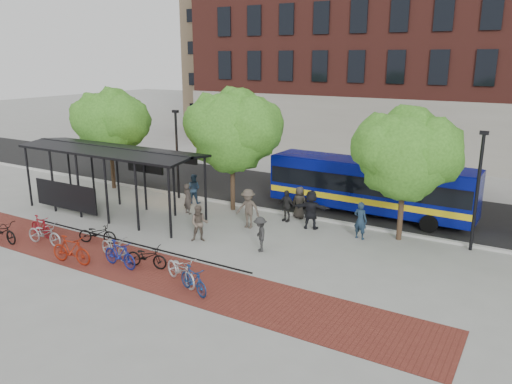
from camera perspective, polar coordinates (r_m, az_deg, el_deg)
The scene contains 31 objects.
ground at distance 22.97m, azimuth -0.90°, elevation -5.22°, with size 160.00×160.00×0.00m, color #9E9E99.
asphalt_street at distance 29.74m, azimuth 7.20°, elevation -0.54°, with size 160.00×8.00×0.01m, color black.
curb at distance 26.25m, azimuth 3.68°, elevation -2.47°, with size 160.00×0.25×0.12m, color #B7B7B2.
brick_strip at distance 20.46m, azimuth -13.23°, elevation -8.28°, with size 24.00×3.00×0.01m, color maroon.
bike_rack_rail at distance 21.90m, azimuth -14.08°, elevation -6.74°, with size 12.00×0.05×0.95m, color black.
bus_shelter at distance 26.86m, azimuth -16.46°, elevation 3.81°, with size 10.60×3.07×3.60m.
tree_a at distance 31.98m, azimuth -16.28°, elevation 7.82°, with size 4.90×4.00×6.18m.
tree_b at distance 26.15m, azimuth -2.53°, elevation 7.38°, with size 5.15×4.20×6.47m.
tree_c at distance 22.64m, azimuth 16.97°, elevation 4.46°, with size 4.66×3.80×5.92m.
lamp_post_left at distance 29.04m, azimuth -9.02°, elevation 4.56°, with size 0.35×0.20×5.12m.
lamp_post_right at distance 22.66m, azimuth 24.00°, elevation 0.42°, with size 0.35×0.20×5.12m.
bus at distance 26.46m, azimuth 12.86°, elevation 0.87°, with size 10.61×2.71×2.85m.
bike_0 at distance 24.99m, azimuth -26.98°, elevation -4.02°, with size 0.66×1.90×1.00m, color black.
bike_1 at distance 25.03m, azimuth -23.40°, elevation -3.60°, with size 0.46×1.61×0.97m, color maroon.
bike_2 at distance 23.84m, azimuth -23.03°, elevation -4.38°, with size 0.69×1.98×1.04m, color #9A9A9C.
bike_4 at distance 23.26m, azimuth -17.69°, elevation -4.51°, with size 0.61×1.74×0.91m, color black.
bike_5 at distance 21.33m, azimuth -20.38°, elevation -6.22°, with size 0.54×1.91×1.15m, color maroon.
bike_6 at distance 21.34m, azimuth -15.89°, elevation -6.07°, with size 0.65×1.86×0.98m, color #959597.
bike_7 at distance 20.40m, azimuth -15.32°, elevation -6.87°, with size 0.50×1.78×1.07m, color navy.
bike_8 at distance 20.14m, azimuth -12.38°, elevation -7.20°, with size 0.61×1.75×0.92m, color black.
bike_10 at distance 18.55m, azimuth -8.57°, elevation -8.79°, with size 0.70×2.00×1.05m, color #B5B5B8.
bike_11 at distance 17.80m, azimuth -7.17°, elevation -9.95°, with size 0.46×1.62×0.97m, color navy.
pedestrian_1 at distance 26.40m, azimuth -7.82°, elevation -0.76°, with size 0.60×0.39×1.64m, color #3D3631.
pedestrian_2 at distance 28.28m, azimuth -7.15°, elevation 0.38°, with size 0.82×0.64×1.68m, color #21364E.
pedestrian_3 at distance 23.97m, azimuth -0.90°, elevation -1.91°, with size 1.25×0.72×1.93m, color #4E443A.
pedestrian_4 at distance 25.02m, azimuth 3.49°, elevation -1.57°, with size 0.94×0.39×1.61m, color #252525.
pedestrian_5 at distance 23.99m, azimuth 6.31°, elevation -2.02°, with size 1.76×0.56×1.90m, color black.
pedestrian_6 at distance 25.54m, azimuth 4.99°, elevation -1.20°, with size 0.81×0.53×1.65m, color #37322C.
pedestrian_7 at distance 23.04m, azimuth 11.84°, elevation -3.20°, with size 0.63×0.42×1.74m, color #1C2E42.
pedestrian_8 at distance 22.40m, azimuth -6.49°, elevation -3.60°, with size 0.81×0.63×1.67m, color brown.
pedestrian_9 at distance 21.15m, azimuth 0.47°, elevation -4.85°, with size 0.99×0.57×1.53m, color #2B2B2B.
Camera 1 is at (11.31, -18.32, 8.02)m, focal length 35.00 mm.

